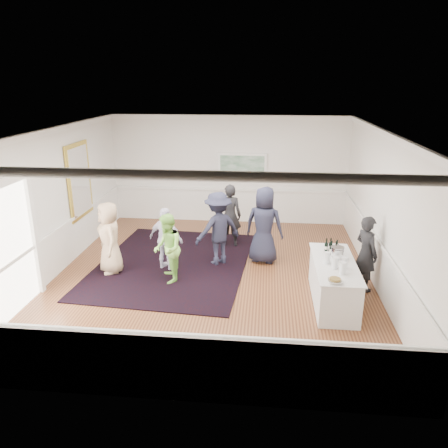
# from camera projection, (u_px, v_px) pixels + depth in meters

# --- Properties ---
(floor) EXTENTS (8.00, 8.00, 0.00)m
(floor) POSITION_uv_depth(u_px,v_px,m) (213.00, 276.00, 9.74)
(floor) COLOR brown
(floor) RESTS_ON ground
(ceiling) EXTENTS (7.00, 8.00, 0.02)m
(ceiling) POSITION_uv_depth(u_px,v_px,m) (212.00, 130.00, 8.73)
(ceiling) COLOR white
(ceiling) RESTS_ON wall_back
(wall_left) EXTENTS (0.02, 8.00, 3.20)m
(wall_left) POSITION_uv_depth(u_px,v_px,m) (54.00, 203.00, 9.56)
(wall_left) COLOR white
(wall_left) RESTS_ON floor
(wall_right) EXTENTS (0.02, 8.00, 3.20)m
(wall_right) POSITION_uv_depth(u_px,v_px,m) (382.00, 212.00, 8.91)
(wall_right) COLOR white
(wall_right) RESTS_ON floor
(wall_back) EXTENTS (7.00, 0.02, 3.20)m
(wall_back) POSITION_uv_depth(u_px,v_px,m) (229.00, 170.00, 13.01)
(wall_back) COLOR white
(wall_back) RESTS_ON floor
(wall_front) EXTENTS (7.00, 0.02, 3.20)m
(wall_front) POSITION_uv_depth(u_px,v_px,m) (172.00, 296.00, 5.46)
(wall_front) COLOR white
(wall_front) RESTS_ON floor
(wainscoting) EXTENTS (7.00, 8.00, 1.00)m
(wainscoting) POSITION_uv_depth(u_px,v_px,m) (213.00, 255.00, 9.58)
(wainscoting) COLOR white
(wainscoting) RESTS_ON floor
(mirror) EXTENTS (0.05, 1.25, 1.85)m
(mirror) POSITION_uv_depth(u_px,v_px,m) (80.00, 181.00, 10.72)
(mirror) COLOR gold
(mirror) RESTS_ON wall_left
(doorway) EXTENTS (0.10, 1.78, 2.56)m
(doorway) POSITION_uv_depth(u_px,v_px,m) (9.00, 241.00, 7.82)
(doorway) COLOR white
(doorway) RESTS_ON wall_left
(landscape_painting) EXTENTS (1.44, 0.06, 0.66)m
(landscape_painting) POSITION_uv_depth(u_px,v_px,m) (242.00, 164.00, 12.86)
(landscape_painting) COLOR white
(landscape_painting) RESTS_ON wall_back
(area_rug) EXTENTS (3.73, 4.72, 0.02)m
(area_rug) POSITION_uv_depth(u_px,v_px,m) (173.00, 263.00, 10.38)
(area_rug) COLOR black
(area_rug) RESTS_ON floor
(serving_table) EXTENTS (0.79, 2.08, 0.84)m
(serving_table) POSITION_uv_depth(u_px,v_px,m) (333.00, 282.00, 8.47)
(serving_table) COLOR silver
(serving_table) RESTS_ON floor
(bartender) EXTENTS (0.61, 0.69, 1.59)m
(bartender) POSITION_uv_depth(u_px,v_px,m) (366.00, 253.00, 8.91)
(bartender) COLOR black
(bartender) RESTS_ON floor
(guest_tan) EXTENTS (0.85, 0.95, 1.64)m
(guest_tan) POSITION_uv_depth(u_px,v_px,m) (110.00, 238.00, 9.70)
(guest_tan) COLOR tan
(guest_tan) RESTS_ON floor
(guest_green) EXTENTS (0.76, 0.86, 1.50)m
(guest_green) POSITION_uv_depth(u_px,v_px,m) (168.00, 249.00, 9.26)
(guest_green) COLOR #8CD354
(guest_green) RESTS_ON floor
(guest_lilac) EXTENTS (0.93, 0.63, 1.46)m
(guest_lilac) POSITION_uv_depth(u_px,v_px,m) (166.00, 239.00, 9.88)
(guest_lilac) COLOR silver
(guest_lilac) RESTS_ON floor
(guest_dark_a) EXTENTS (1.29, 1.19, 1.74)m
(guest_dark_a) POSITION_uv_depth(u_px,v_px,m) (218.00, 229.00, 10.14)
(guest_dark_a) COLOR #1F2033
(guest_dark_a) RESTS_ON floor
(guest_dark_b) EXTENTS (0.63, 0.43, 1.65)m
(guest_dark_b) POSITION_uv_depth(u_px,v_px,m) (230.00, 216.00, 11.25)
(guest_dark_b) COLOR black
(guest_dark_b) RESTS_ON floor
(guest_navy) EXTENTS (1.01, 0.78, 1.84)m
(guest_navy) POSITION_uv_depth(u_px,v_px,m) (264.00, 225.00, 10.23)
(guest_navy) COLOR #1F2033
(guest_navy) RESTS_ON floor
(wine_bottles) EXTENTS (0.27, 0.25, 0.31)m
(wine_bottles) POSITION_uv_depth(u_px,v_px,m) (332.00, 246.00, 8.74)
(wine_bottles) COLOR black
(wine_bottles) RESTS_ON serving_table
(juice_pitchers) EXTENTS (0.41, 0.57, 0.24)m
(juice_pitchers) POSITION_uv_depth(u_px,v_px,m) (337.00, 262.00, 8.05)
(juice_pitchers) COLOR #85BB42
(juice_pitchers) RESTS_ON serving_table
(ice_bucket) EXTENTS (0.26, 0.26, 0.25)m
(ice_bucket) POSITION_uv_depth(u_px,v_px,m) (337.00, 253.00, 8.49)
(ice_bucket) COLOR silver
(ice_bucket) RESTS_ON serving_table
(nut_bowl) EXTENTS (0.26, 0.26, 0.08)m
(nut_bowl) POSITION_uv_depth(u_px,v_px,m) (335.00, 280.00, 7.52)
(nut_bowl) COLOR white
(nut_bowl) RESTS_ON serving_table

